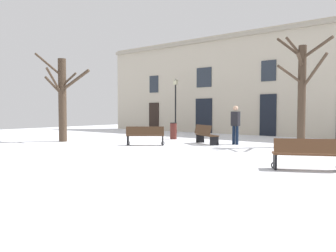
{
  "coord_description": "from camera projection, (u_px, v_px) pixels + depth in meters",
  "views": [
    {
      "loc": [
        10.06,
        -11.1,
        1.56
      ],
      "look_at": [
        0.0,
        1.76,
        0.81
      ],
      "focal_mm": 35.17,
      "sensor_mm": 36.0,
      "label": 1
    }
  ],
  "objects": [
    {
      "name": "ground_plane",
      "position": [
        144.0,
        145.0,
        15.0
      ],
      "size": [
        35.42,
        35.42,
        0.0
      ],
      "primitive_type": "plane",
      "color": "white"
    },
    {
      "name": "building_facade",
      "position": [
        235.0,
        83.0,
        21.92
      ],
      "size": [
        22.13,
        0.6,
        6.72
      ],
      "color": "#BCB29E",
      "rests_on": "ground"
    },
    {
      "name": "tree_near_facade",
      "position": [
        62.0,
        96.0,
        16.63
      ],
      "size": [
        3.0,
        2.28,
        4.43
      ],
      "color": "#423326",
      "rests_on": "ground"
    },
    {
      "name": "tree_right_of_center",
      "position": [
        302.0,
        89.0,
        13.97
      ],
      "size": [
        2.71,
        2.07,
        4.96
      ],
      "color": "#423326",
      "rests_on": "ground"
    },
    {
      "name": "streetlamp",
      "position": [
        176.0,
        100.0,
        23.24
      ],
      "size": [
        0.3,
        0.3,
        3.82
      ],
      "color": "black",
      "rests_on": "ground"
    },
    {
      "name": "litter_bin",
      "position": [
        173.0,
        131.0,
        18.08
      ],
      "size": [
        0.4,
        0.4,
        0.91
      ],
      "color": "#4C1E19",
      "rests_on": "ground"
    },
    {
      "name": "bench_back_to_back_right",
      "position": [
        145.0,
        135.0,
        14.82
      ],
      "size": [
        1.63,
        1.43,
        0.87
      ],
      "rotation": [
        0.0,
        0.0,
        3.81
      ],
      "color": "#3D2819",
      "rests_on": "ground"
    },
    {
      "name": "bench_near_center_tree",
      "position": [
        308.0,
        154.0,
        8.57
      ],
      "size": [
        1.79,
        1.23,
        0.85
      ],
      "rotation": [
        0.0,
        0.0,
        3.62
      ],
      "color": "#51331E",
      "rests_on": "ground"
    },
    {
      "name": "bench_by_litter_bin",
      "position": [
        206.0,
        135.0,
        15.43
      ],
      "size": [
        1.6,
        1.25,
        0.91
      ],
      "rotation": [
        0.0,
        0.0,
        2.59
      ],
      "color": "#3D2819",
      "rests_on": "ground"
    },
    {
      "name": "person_by_shop_door",
      "position": [
        235.0,
        123.0,
        15.15
      ],
      "size": [
        0.41,
        0.27,
        1.8
      ],
      "rotation": [
        0.0,
        0.0,
        6.14
      ],
      "color": "black",
      "rests_on": "ground"
    }
  ]
}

